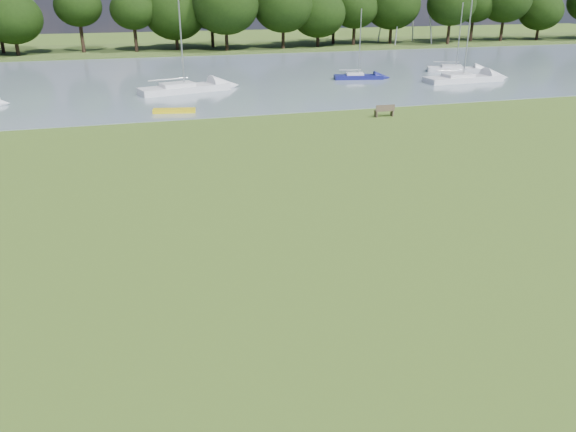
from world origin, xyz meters
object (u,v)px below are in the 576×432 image
object	(u,v)px
riverbank_bench	(385,111)
sailboat_5	(183,86)
sailboat_0	(358,75)
kayak	(174,111)
sailboat_3	(463,77)
sailboat_1	(455,68)

from	to	relation	value
riverbank_bench	sailboat_5	xyz separation A→B (m)	(-13.16, 14.54, 0.11)
riverbank_bench	sailboat_5	size ratio (longest dim) A/B	0.14
sailboat_0	kayak	bearing A→B (deg)	-137.66
sailboat_3	sailboat_5	bearing A→B (deg)	173.29
kayak	sailboat_0	xyz separation A→B (m)	(20.02, 11.68, 0.24)
riverbank_bench	sailboat_1	world-z (taller)	sailboat_1
kayak	sailboat_3	world-z (taller)	sailboat_3
sailboat_0	riverbank_bench	bearing A→B (deg)	-94.51
sailboat_0	sailboat_1	xyz separation A→B (m)	(12.67, 1.98, 0.04)
kayak	sailboat_3	distance (m)	30.37
kayak	sailboat_5	distance (m)	9.13
sailboat_3	sailboat_5	xyz separation A→B (m)	(-27.79, 1.81, 0.03)
kayak	sailboat_5	xyz separation A→B (m)	(1.72, 8.96, 0.36)
sailboat_0	sailboat_1	world-z (taller)	sailboat_1
sailboat_3	kayak	bearing A→B (deg)	-169.36
riverbank_bench	sailboat_5	distance (m)	19.61
riverbank_bench	sailboat_3	world-z (taller)	sailboat_3
sailboat_3	sailboat_5	distance (m)	27.85
sailboat_5	sailboat_1	bearing A→B (deg)	-6.43
sailboat_0	sailboat_5	xyz separation A→B (m)	(-18.30, -2.73, 0.12)
kayak	sailboat_0	distance (m)	23.18
riverbank_bench	kayak	world-z (taller)	riverbank_bench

